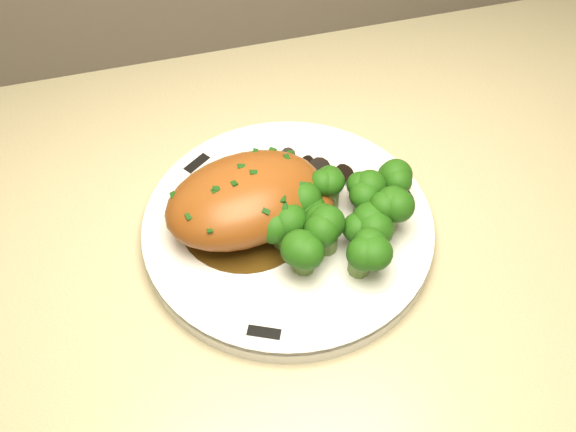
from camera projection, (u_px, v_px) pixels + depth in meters
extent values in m
cylinder|color=silver|center=(288.00, 229.00, 0.63)|extent=(0.27, 0.27, 0.02)
cube|color=black|center=(402.00, 190.00, 0.64)|extent=(0.01, 0.03, 0.00)
cube|color=black|center=(197.00, 164.00, 0.67)|extent=(0.03, 0.02, 0.00)
cube|color=black|center=(264.00, 333.00, 0.55)|extent=(0.03, 0.02, 0.00)
cylinder|color=#3A260A|center=(246.00, 219.00, 0.62)|extent=(0.12, 0.12, 0.00)
ellipsoid|color=brown|center=(244.00, 199.00, 0.60)|extent=(0.15, 0.12, 0.05)
ellipsoid|color=brown|center=(299.00, 210.00, 0.61)|extent=(0.07, 0.06, 0.03)
cube|color=#0F340A|center=(194.00, 195.00, 0.58)|extent=(0.01, 0.00, 0.00)
cube|color=#0F340A|center=(212.00, 186.00, 0.58)|extent=(0.01, 0.00, 0.00)
cube|color=#0F340A|center=(231.00, 178.00, 0.58)|extent=(0.01, 0.00, 0.00)
cube|color=#0F340A|center=(250.00, 171.00, 0.59)|extent=(0.01, 0.00, 0.00)
cube|color=#0F340A|center=(268.00, 166.00, 0.59)|extent=(0.01, 0.00, 0.00)
cube|color=#0F340A|center=(286.00, 162.00, 0.60)|extent=(0.01, 0.00, 0.00)
cylinder|color=black|center=(339.00, 176.00, 0.65)|extent=(0.02, 0.01, 0.01)
cylinder|color=black|center=(335.00, 169.00, 0.65)|extent=(0.02, 0.02, 0.01)
cylinder|color=black|center=(329.00, 164.00, 0.66)|extent=(0.02, 0.02, 0.01)
cylinder|color=black|center=(320.00, 166.00, 0.66)|extent=(0.02, 0.02, 0.01)
cylinder|color=black|center=(311.00, 163.00, 0.66)|extent=(0.02, 0.02, 0.01)
cylinder|color=black|center=(300.00, 162.00, 0.66)|extent=(0.02, 0.02, 0.01)
cylinder|color=black|center=(290.00, 169.00, 0.66)|extent=(0.02, 0.02, 0.01)
cylinder|color=black|center=(282.00, 171.00, 0.65)|extent=(0.02, 0.02, 0.00)
cylinder|color=black|center=(276.00, 174.00, 0.65)|extent=(0.03, 0.02, 0.01)
cylinder|color=black|center=(273.00, 184.00, 0.65)|extent=(0.02, 0.02, 0.02)
cylinder|color=black|center=(273.00, 187.00, 0.64)|extent=(0.02, 0.02, 0.01)
cylinder|color=black|center=(276.00, 190.00, 0.64)|extent=(0.03, 0.02, 0.01)
cylinder|color=black|center=(283.00, 198.00, 0.64)|extent=(0.03, 0.03, 0.01)
cylinder|color=black|center=(292.00, 198.00, 0.63)|extent=(0.03, 0.03, 0.01)
cylinder|color=black|center=(302.00, 197.00, 0.63)|extent=(0.03, 0.03, 0.02)
cylinder|color=black|center=(313.00, 200.00, 0.64)|extent=(0.02, 0.02, 0.02)
cylinder|color=black|center=(323.00, 195.00, 0.64)|extent=(0.03, 0.03, 0.01)
cylinder|color=black|center=(331.00, 188.00, 0.64)|extent=(0.03, 0.03, 0.01)
cylinder|color=black|center=(337.00, 187.00, 0.65)|extent=(0.03, 0.03, 0.01)
cylinder|color=black|center=(340.00, 180.00, 0.65)|extent=(0.03, 0.03, 0.01)
cylinder|color=#547330|center=(300.00, 213.00, 0.61)|extent=(0.02, 0.02, 0.02)
sphere|color=#0F3508|center=(300.00, 201.00, 0.60)|extent=(0.03, 0.03, 0.03)
cylinder|color=#547330|center=(328.00, 199.00, 0.62)|extent=(0.02, 0.02, 0.02)
sphere|color=#0F3508|center=(329.00, 186.00, 0.61)|extent=(0.03, 0.03, 0.03)
cylinder|color=#547330|center=(365.00, 204.00, 0.62)|extent=(0.02, 0.02, 0.02)
sphere|color=#0F3508|center=(366.00, 192.00, 0.61)|extent=(0.03, 0.03, 0.03)
cylinder|color=#547330|center=(327.00, 240.00, 0.60)|extent=(0.02, 0.02, 0.02)
sphere|color=#0F3508|center=(328.00, 228.00, 0.58)|extent=(0.03, 0.03, 0.03)
cylinder|color=#547330|center=(367.00, 236.00, 0.60)|extent=(0.02, 0.02, 0.02)
sphere|color=#0F3508|center=(368.00, 224.00, 0.58)|extent=(0.03, 0.03, 0.03)
cylinder|color=#547330|center=(388.00, 217.00, 0.61)|extent=(0.02, 0.02, 0.02)
sphere|color=#0F3508|center=(390.00, 205.00, 0.60)|extent=(0.03, 0.03, 0.03)
cylinder|color=#547330|center=(304.00, 259.00, 0.58)|extent=(0.02, 0.02, 0.02)
sphere|color=#0F3508|center=(304.00, 247.00, 0.57)|extent=(0.03, 0.03, 0.03)
cylinder|color=#547330|center=(359.00, 262.00, 0.58)|extent=(0.02, 0.02, 0.02)
sphere|color=#0F3508|center=(361.00, 250.00, 0.57)|extent=(0.03, 0.03, 0.03)
cylinder|color=#547330|center=(284.00, 235.00, 0.60)|extent=(0.02, 0.02, 0.02)
sphere|color=#0F3508|center=(284.00, 223.00, 0.59)|extent=(0.03, 0.03, 0.03)
cylinder|color=#547330|center=(389.00, 195.00, 0.63)|extent=(0.02, 0.02, 0.02)
sphere|color=#0F3508|center=(391.00, 182.00, 0.61)|extent=(0.03, 0.03, 0.03)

